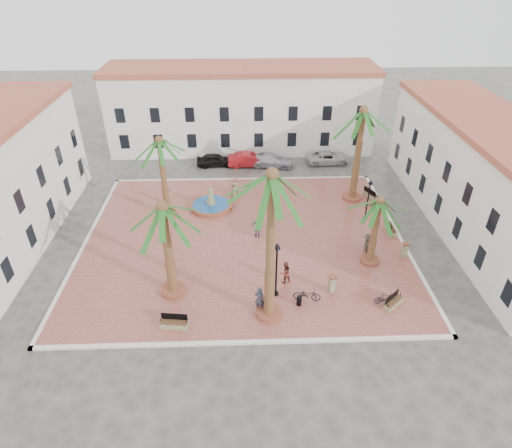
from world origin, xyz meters
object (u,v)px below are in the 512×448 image
object	(u,v)px
palm_nw	(160,149)
lamppost_e	(369,193)
car_silver	(271,160)
bench_se	(393,303)
bicycle_a	(307,294)
litter_bin	(299,301)
pedestrian_east	(367,244)
bench_s	(174,324)
pedestrian_fountain_b	(257,227)
fountain	(211,205)
car_black	(215,160)
pedestrian_fountain_a	(234,190)
palm_sw	(164,219)
bollard_n	(235,186)
cyclist_a	(260,299)
palm_ne	(362,121)
bench_ne	(371,195)
palm_s	(272,191)
car_red	(249,160)
palm_e	(379,210)
bicycle_b	(385,299)
cyclist_b	(285,272)
bench_e	(390,228)
bollard_e	(405,250)
bollard_se	(332,284)

from	to	relation	value
palm_nw	lamppost_e	distance (m)	18.03
palm_nw	car_silver	bearing A→B (deg)	45.33
bench_se	bicycle_a	world-z (taller)	bicycle_a
bicycle_a	car_silver	bearing A→B (deg)	11.20
litter_bin	pedestrian_east	bearing A→B (deg)	43.37
bench_s	pedestrian_fountain_b	distance (m)	11.58
palm_nw	pedestrian_fountain_b	distance (m)	10.28
fountain	pedestrian_east	bearing A→B (deg)	-30.84
car_black	fountain	bearing A→B (deg)	176.18
pedestrian_fountain_b	litter_bin	bearing A→B (deg)	-63.41
pedestrian_fountain_a	pedestrian_fountain_b	xyz separation A→B (m)	(1.96, -6.60, 0.06)
palm_sw	pedestrian_east	distance (m)	15.96
bollard_n	litter_bin	xyz separation A→B (m)	(4.35, -15.79, -0.40)
bench_se	cyclist_a	world-z (taller)	cyclist_a
palm_ne	bench_ne	bearing A→B (deg)	4.08
palm_ne	cyclist_a	bearing A→B (deg)	-122.75
pedestrian_east	bench_se	bearing A→B (deg)	19.15
bench_se	lamppost_e	distance (m)	11.26
lamppost_e	pedestrian_fountain_b	size ratio (longest dim) A/B	2.26
pedestrian_fountain_b	car_silver	distance (m)	13.90
palm_s	car_red	size ratio (longest dim) A/B	2.28
palm_e	pedestrian_fountain_b	size ratio (longest dim) A/B	3.35
bollard_n	pedestrian_fountain_b	bearing A→B (deg)	-76.05
bicycle_b	car_black	world-z (taller)	car_black
car_black	palm_sw	bearing A→B (deg)	170.67
bench_s	cyclist_b	size ratio (longest dim) A/B	1.05
palm_e	car_red	bearing A→B (deg)	116.64
palm_e	bollard_n	distance (m)	15.75
lamppost_e	litter_bin	bearing A→B (deg)	-123.86
pedestrian_fountain_a	palm_s	bearing A→B (deg)	-108.90
palm_nw	litter_bin	size ratio (longest dim) A/B	10.73
bench_e	pedestrian_fountain_a	world-z (taller)	pedestrian_fountain_a
litter_bin	car_silver	distance (m)	22.13
palm_s	bollard_e	size ratio (longest dim) A/B	8.30
fountain	bench_s	bearing A→B (deg)	-95.89
palm_ne	fountain	bearing A→B (deg)	-174.74
bench_ne	lamppost_e	xyz separation A→B (m)	(-1.51, -3.81, 2.33)
bench_ne	pedestrian_fountain_a	xyz separation A→B (m)	(-13.17, 0.48, 0.52)
bicycle_a	palm_s	bearing A→B (deg)	124.24
lamppost_e	litter_bin	xyz separation A→B (m)	(-7.18, -10.70, -2.25)
palm_e	cyclist_a	world-z (taller)	palm_e
bench_s	car_red	distance (m)	24.59
bicycle_b	car_red	size ratio (longest dim) A/B	0.32
cyclist_b	pedestrian_fountain_a	bearing A→B (deg)	-98.12
palm_e	bollard_n	world-z (taller)	palm_e
palm_e	bench_e	distance (m)	6.55
pedestrian_fountain_a	pedestrian_fountain_b	world-z (taller)	pedestrian_fountain_b
palm_ne	lamppost_e	bearing A→B (deg)	-84.62
bench_ne	bollard_se	bearing A→B (deg)	130.17
bench_e	palm_s	bearing A→B (deg)	129.89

